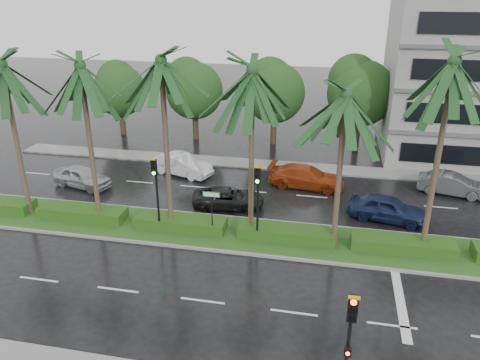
% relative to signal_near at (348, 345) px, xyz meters
% --- Properties ---
extents(ground, '(120.00, 120.00, 0.00)m').
position_rel_signal_near_xyz_m(ground, '(-6.00, 9.39, -2.50)').
color(ground, black).
rests_on(ground, ground).
extents(far_sidewalk, '(40.00, 2.00, 0.12)m').
position_rel_signal_near_xyz_m(far_sidewalk, '(-6.00, 21.39, -2.44)').
color(far_sidewalk, gray).
rests_on(far_sidewalk, ground).
extents(median, '(36.00, 4.00, 0.15)m').
position_rel_signal_near_xyz_m(median, '(-6.00, 10.39, -2.42)').
color(median, gray).
rests_on(median, ground).
extents(hedge, '(35.20, 1.40, 0.60)m').
position_rel_signal_near_xyz_m(hedge, '(-6.00, 10.39, -2.05)').
color(hedge, '#1F4814').
rests_on(hedge, median).
extents(lane_markings, '(34.00, 13.06, 0.01)m').
position_rel_signal_near_xyz_m(lane_markings, '(-2.96, 8.96, -2.50)').
color(lane_markings, silver).
rests_on(lane_markings, ground).
extents(palm_row, '(26.30, 4.20, 10.41)m').
position_rel_signal_near_xyz_m(palm_row, '(-7.25, 10.41, 5.86)').
color(palm_row, '#463328').
rests_on(palm_row, median).
extents(signal_near, '(0.34, 0.45, 4.36)m').
position_rel_signal_near_xyz_m(signal_near, '(0.00, 0.00, 0.00)').
color(signal_near, black).
rests_on(signal_near, near_sidewalk).
extents(signal_median_left, '(0.34, 0.42, 4.36)m').
position_rel_signal_near_xyz_m(signal_median_left, '(-10.00, 9.69, 0.49)').
color(signal_median_left, black).
rests_on(signal_median_left, median).
extents(signal_median_right, '(0.34, 0.42, 4.36)m').
position_rel_signal_near_xyz_m(signal_median_right, '(-4.50, 9.69, 0.49)').
color(signal_median_right, black).
rests_on(signal_median_right, median).
extents(street_sign, '(0.95, 0.09, 2.60)m').
position_rel_signal_near_xyz_m(street_sign, '(-7.00, 9.87, -0.38)').
color(street_sign, black).
rests_on(street_sign, median).
extents(bg_trees, '(32.67, 5.40, 7.80)m').
position_rel_signal_near_xyz_m(bg_trees, '(-5.54, 26.98, 2.15)').
color(bg_trees, '#332217').
rests_on(bg_trees, ground).
extents(car_silver, '(2.68, 4.49, 1.43)m').
position_rel_signal_near_xyz_m(car_silver, '(-17.50, 14.91, -1.79)').
color(car_silver, '#A9ABB1').
rests_on(car_silver, ground).
extents(car_white, '(2.94, 4.84, 1.51)m').
position_rel_signal_near_xyz_m(car_white, '(-11.50, 18.38, -1.75)').
color(car_white, white).
rests_on(car_white, ground).
extents(car_darkgrey, '(2.72, 4.69, 1.23)m').
position_rel_signal_near_xyz_m(car_darkgrey, '(-7.00, 13.77, -1.89)').
color(car_darkgrey, black).
rests_on(car_darkgrey, ground).
extents(car_red, '(2.62, 5.31, 1.48)m').
position_rel_signal_near_xyz_m(car_red, '(-2.50, 17.94, -1.76)').
color(car_red, '#A03811').
rests_on(car_red, ground).
extents(car_blue, '(2.69, 4.74, 1.52)m').
position_rel_signal_near_xyz_m(car_blue, '(2.50, 13.97, -1.74)').
color(car_blue, '#19254D').
rests_on(car_blue, ground).
extents(car_grey, '(2.38, 4.50, 1.41)m').
position_rel_signal_near_xyz_m(car_grey, '(7.00, 18.63, -1.80)').
color(car_grey, '#525557').
rests_on(car_grey, ground).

